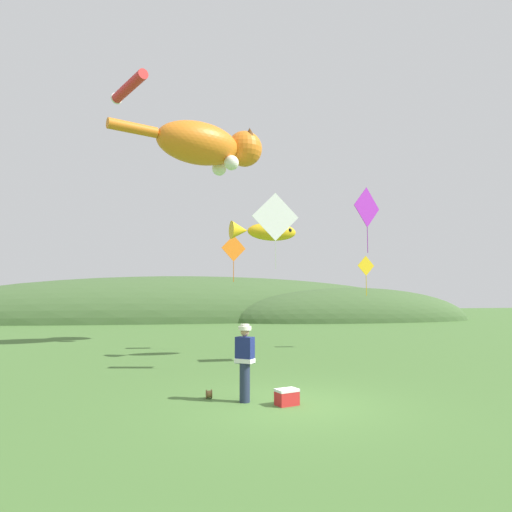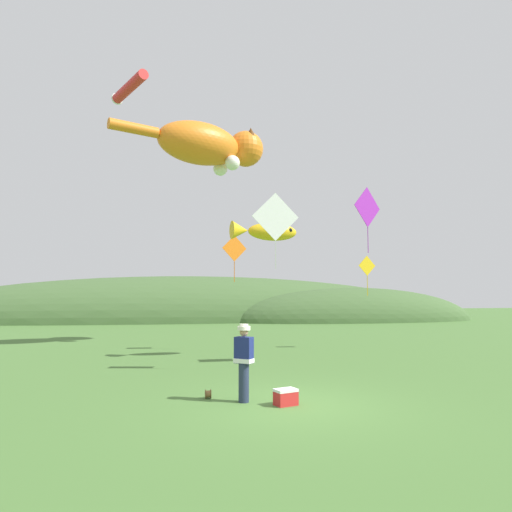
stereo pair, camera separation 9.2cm
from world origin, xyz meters
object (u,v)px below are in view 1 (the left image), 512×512
kite_diamond_gold (366,266)px  kite_diamond_white (275,217)px  kite_spool (209,394)px  kite_tube_streamer (129,87)px  kite_giant_cat (209,146)px  kite_diamond_orange (234,249)px  kite_fish_windsock (265,231)px  kite_diamond_violet (367,208)px  picnic_cooler (287,397)px  festival_attendant (245,360)px

kite_diamond_gold → kite_diamond_white: kite_diamond_white is taller
kite_spool → kite_tube_streamer: (-2.38, 5.06, 9.62)m
kite_giant_cat → kite_diamond_orange: bearing=-68.0°
kite_spool → kite_tube_streamer: size_ratio=0.09×
kite_fish_windsock → kite_giant_cat: bearing=110.6°
kite_tube_streamer → kite_diamond_gold: kite_tube_streamer is taller
kite_fish_windsock → kite_diamond_violet: kite_diamond_violet is taller
picnic_cooler → kite_diamond_white: size_ratio=0.23×
kite_fish_windsock → kite_diamond_white: size_ratio=1.12×
festival_attendant → kite_diamond_white: size_ratio=0.73×
kite_tube_streamer → kite_diamond_white: 7.11m
picnic_cooler → kite_tube_streamer: size_ratio=0.24×
festival_attendant → kite_diamond_violet: bearing=39.5°
picnic_cooler → kite_giant_cat: size_ratio=0.07×
kite_tube_streamer → kite_spool: bearing=-64.8°
picnic_cooler → kite_diamond_white: (0.76, 3.93, 4.73)m
kite_giant_cat → kite_spool: bearing=-95.6°
picnic_cooler → kite_giant_cat: 15.32m
kite_spool → kite_diamond_orange: 9.93m
kite_fish_windsock → kite_diamond_gold: size_ratio=1.52×
kite_spool → kite_diamond_white: size_ratio=0.09×
kite_diamond_violet → kite_tube_streamer: bearing=170.8°
festival_attendant → kite_giant_cat: (0.30, 11.47, 8.81)m
kite_spool → kite_diamond_white: bearing=50.8°
kite_fish_windsock → kite_diamond_white: bearing=-97.3°
kite_diamond_orange → kite_diamond_gold: bearing=-5.0°
kite_diamond_white → kite_diamond_orange: kite_diamond_white is taller
kite_fish_windsock → kite_diamond_gold: 5.63m
festival_attendant → kite_diamond_gold: bearing=50.4°
kite_tube_streamer → kite_diamond_orange: bearing=40.0°
kite_diamond_orange → kite_tube_streamer: bearing=-140.0°
kite_diamond_violet → kite_diamond_orange: (-3.96, 5.00, -1.05)m
kite_spool → kite_tube_streamer: bearing=115.2°
kite_diamond_white → kite_diamond_gold: bearing=43.3°
kite_fish_windsock → kite_diamond_violet: bearing=-39.6°
kite_diamond_white → kite_diamond_violet: bearing=12.5°
kite_spool → picnic_cooler: (1.63, -1.00, 0.08)m
picnic_cooler → festival_attendant: bearing=151.6°
kite_giant_cat → festival_attendant: bearing=-91.5°
kite_spool → kite_diamond_gold: kite_diamond_gold is taller
kite_tube_streamer → kite_diamond_white: (4.77, -2.13, -4.82)m
festival_attendant → picnic_cooler: (0.87, -0.47, -0.77)m
festival_attendant → picnic_cooler: size_ratio=3.14×
picnic_cooler → kite_diamond_white: kite_diamond_white is taller
kite_tube_streamer → kite_diamond_violet: bearing=-9.2°
kite_fish_windsock → kite_diamond_gold: kite_fish_windsock is taller
kite_spool → kite_diamond_white: 6.12m
kite_spool → kite_diamond_white: (2.39, 2.93, 4.81)m
kite_spool → kite_diamond_violet: kite_diamond_violet is taller
kite_tube_streamer → kite_diamond_gold: size_ratio=1.31×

